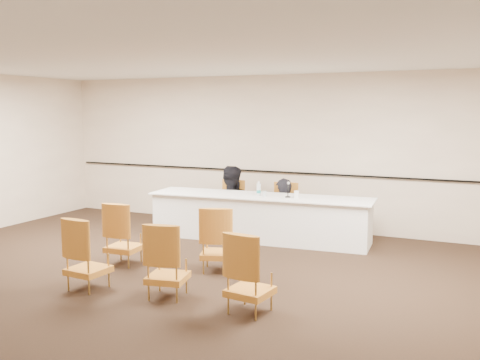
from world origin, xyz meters
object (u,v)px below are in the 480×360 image
Objects in this scene: microphone at (288,190)px; aud_chair_front_left at (124,233)px; aud_chair_back_right at (250,272)px; aud_chair_back_left at (88,253)px; aud_chair_back_mid at (167,260)px; drinking_glass at (265,194)px; panelist_main at (283,221)px; panelist_second_chair at (230,205)px; coffee_cup at (296,195)px; aud_chair_front_mid at (218,239)px; panel_table at (260,218)px; panelist_main_chair at (283,209)px; panelist_second at (230,212)px; water_bottle at (259,188)px.

aud_chair_front_left is (-1.77, -2.28, -0.46)m from microphone.
microphone reaches higher than aud_chair_back_right.
aud_chair_back_mid is at bearing 12.65° from aud_chair_back_left.
drinking_glass is 3.19m from aud_chair_back_mid.
panelist_second_chair is (-1.06, -0.09, 0.22)m from panelist_main.
aud_chair_front_left is at bearing 39.12° from panelist_main.
microphone is 0.28× the size of aud_chair_front_left.
aud_chair_back_left is (-1.66, -3.39, -0.39)m from coffee_cup.
coffee_cup is at bearing -22.65° from microphone.
aud_chair_front_left is at bearing 170.96° from aud_chair_front_mid.
aud_chair_front_mid is at bearing -89.32° from panel_table.
panelist_main_chair is 2.62m from aud_chair_front_mid.
panel_table is at bearing 178.05° from coffee_cup.
aud_chair_back_mid is (-0.08, -3.85, 0.00)m from panelist_main_chair.
microphone is 3.75m from aud_chair_back_left.
panel_table is at bearing 162.93° from microphone.
panel_table is 4.21× the size of aud_chair_front_left.
aud_chair_back_right is at bearing 98.12° from panelist_second.
panelist_main reaches higher than panel_table.
panelist_main reaches higher than aud_chair_front_mid.
coffee_cup is at bearing 67.79° from aud_chair_back_left.
aud_chair_front_mid is (-0.34, -2.00, -0.46)m from microphone.
panelist_main_chair is 1.00× the size of aud_chair_front_left.
coffee_cup is at bearing -57.78° from panelist_main_chair.
aud_chair_front_left is 1.16m from aud_chair_back_left.
panelist_second is 7.14× the size of water_bottle.
panelist_second_chair is 1.68m from coffee_cup.
microphone is 0.28× the size of aud_chair_front_mid.
panelist_main_chair reaches higher than coffee_cup.
water_bottle is 0.26× the size of aud_chair_back_right.
panelist_second is 4.35m from aud_chair_back_right.
panelist_main is (0.22, 0.61, -0.15)m from panel_table.
panel_table is 2.23× the size of panelist_second.
panel_table is 15.03× the size of microphone.
aud_chair_back_left is at bearing -108.04° from drinking_glass.
aud_chair_front_left is at bearing -102.92° from panelist_second_chair.
aud_chair_front_mid is at bearing -95.39° from panelist_main_chair.
panel_table is 2.61m from aud_chair_front_left.
panelist_main reaches higher than panelist_main_chair.
coffee_cup is (1.54, -0.54, 0.52)m from panelist_second.
panelist_main_chair is 0.79m from drinking_glass.
panel_table is 0.99m from panelist_second.
aud_chair_back_mid is at bearing -80.20° from panelist_second_chair.
aud_chair_front_mid is at bearing -87.91° from drinking_glass.
panel_table is 3.55m from aud_chair_back_left.
panelist_main is 0.97m from microphone.
panelist_second_chair is at bearing 92.12° from aud_chair_back_left.
aud_chair_back_left is (-1.18, -4.02, 0.00)m from panelist_main_chair.
panelist_main_chair and panelist_second_chair have the same top height.
aud_chair_front_mid is at bearing 6.07° from aud_chair_front_left.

